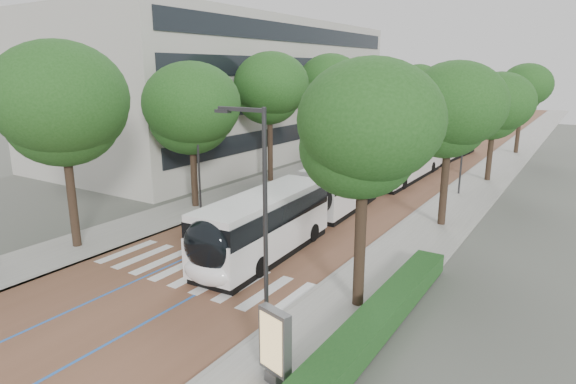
{
  "coord_description": "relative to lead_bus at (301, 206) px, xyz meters",
  "views": [
    {
      "loc": [
        14.7,
        -14.15,
        9.17
      ],
      "look_at": [
        0.57,
        8.04,
        2.4
      ],
      "focal_mm": 30.0,
      "sensor_mm": 36.0,
      "label": 1
    }
  ],
  "objects": [
    {
      "name": "lane_line_left",
      "position": [
        -2.93,
        31.8,
        -1.6
      ],
      "size": [
        0.12,
        126.0,
        0.01
      ],
      "primitive_type": "cube",
      "color": "blue",
      "rests_on": "road"
    },
    {
      "name": "trees_left",
      "position": [
        -8.83,
        16.35,
        5.24
      ],
      "size": [
        6.49,
        61.35,
        9.99
      ],
      "color": "black",
      "rests_on": "ground"
    },
    {
      "name": "lane_line_right",
      "position": [
        0.27,
        31.8,
        -1.6
      ],
      "size": [
        0.12,
        126.0,
        0.01
      ],
      "primitive_type": "cube",
      "color": "blue",
      "rests_on": "road"
    },
    {
      "name": "sidewalk_left",
      "position": [
        -8.83,
        31.8,
        -1.57
      ],
      "size": [
        4.0,
        140.0,
        0.12
      ],
      "primitive_type": "cube",
      "color": "gray",
      "rests_on": "ground"
    },
    {
      "name": "bus_queued_1",
      "position": [
        0.59,
        28.48,
        -0.0
      ],
      "size": [
        3.32,
        12.53,
        3.2
      ],
      "rotation": [
        0.0,
        0.0,
        -0.07
      ],
      "color": "white",
      "rests_on": "ground"
    },
    {
      "name": "ground",
      "position": [
        -1.33,
        -8.2,
        -1.63
      ],
      "size": [
        160.0,
        160.0,
        0.0
      ],
      "primitive_type": "plane",
      "color": "#51544C",
      "rests_on": "ground"
    },
    {
      "name": "trees_right",
      "position": [
        6.37,
        13.93,
        4.9
      ],
      "size": [
        5.66,
        47.28,
        9.15
      ],
      "color": "black",
      "rests_on": "ground"
    },
    {
      "name": "kerb_right",
      "position": [
        4.27,
        31.8,
        -1.57
      ],
      "size": [
        0.2,
        140.0,
        0.14
      ],
      "primitive_type": "cube",
      "color": "gray",
      "rests_on": "ground"
    },
    {
      "name": "hedge",
      "position": [
        7.77,
        -8.2,
        -1.11
      ],
      "size": [
        1.2,
        14.0,
        0.8
      ],
      "primitive_type": "cube",
      "color": "#18451A",
      "rests_on": "sidewalk_right"
    },
    {
      "name": "zebra_crossing",
      "position": [
        -1.13,
        -7.2,
        -1.6
      ],
      "size": [
        10.55,
        3.6,
        0.01
      ],
      "color": "silver",
      "rests_on": "ground"
    },
    {
      "name": "office_building",
      "position": [
        -20.81,
        19.8,
        5.37
      ],
      "size": [
        18.11,
        40.0,
        14.0
      ],
      "color": "#ACAAA0",
      "rests_on": "ground"
    },
    {
      "name": "sidewalk_right",
      "position": [
        6.17,
        31.8,
        -1.57
      ],
      "size": [
        4.0,
        140.0,
        0.12
      ],
      "primitive_type": "cube",
      "color": "gray",
      "rests_on": "ground"
    },
    {
      "name": "streetlight_far",
      "position": [
        5.29,
        13.8,
        3.19
      ],
      "size": [
        1.82,
        0.2,
        8.0
      ],
      "color": "#2E2E30",
      "rests_on": "sidewalk_right"
    },
    {
      "name": "streetlight_near",
      "position": [
        5.29,
        -11.2,
        3.19
      ],
      "size": [
        1.82,
        0.2,
        8.0
      ],
      "color": "#2E2E30",
      "rests_on": "sidewalk_right"
    },
    {
      "name": "kerb_left",
      "position": [
        -6.93,
        31.8,
        -1.57
      ],
      "size": [
        0.2,
        140.0,
        0.14
      ],
      "primitive_type": "cube",
      "color": "gray",
      "rests_on": "ground"
    },
    {
      "name": "road",
      "position": [
        -1.33,
        31.8,
        -1.62
      ],
      "size": [
        11.0,
        140.0,
        0.02
      ],
      "primitive_type": "cube",
      "color": "brown",
      "rests_on": "ground"
    },
    {
      "name": "lamp_post_left",
      "position": [
        -7.43,
        -0.2,
        2.49
      ],
      "size": [
        0.14,
        0.14,
        8.0
      ],
      "primitive_type": "cylinder",
      "color": "#2E2E30",
      "rests_on": "sidewalk_left"
    },
    {
      "name": "bus_queued_0",
      "position": [
        0.28,
        16.44,
        -0.0
      ],
      "size": [
        2.66,
        12.43,
        3.2
      ],
      "rotation": [
        0.0,
        0.0,
        -0.01
      ],
      "color": "white",
      "rests_on": "ground"
    },
    {
      "name": "lead_bus",
      "position": [
        0.0,
        0.0,
        0.0
      ],
      "size": [
        3.48,
        18.5,
        3.2
      ],
      "rotation": [
        0.0,
        0.0,
        0.05
      ],
      "color": "black",
      "rests_on": "ground"
    },
    {
      "name": "ad_panel",
      "position": [
        6.34,
        -12.03,
        -0.28
      ],
      "size": [
        1.17,
        0.58,
        2.34
      ],
      "rotation": [
        0.0,
        0.0,
        -0.26
      ],
      "color": "#59595B",
      "rests_on": "sidewalk_right"
    }
  ]
}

